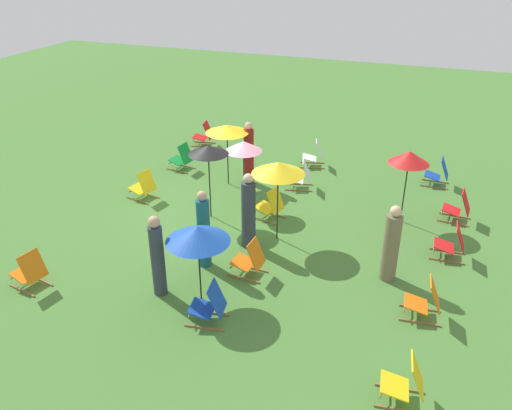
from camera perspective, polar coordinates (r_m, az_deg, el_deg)
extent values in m
plane|color=#477A33|center=(13.58, -4.75, -1.07)|extent=(40.00, 40.00, 0.00)
cube|color=olive|center=(15.24, 4.73, 2.31)|extent=(0.21, 0.75, 0.04)
cube|color=olive|center=(14.85, 4.65, 1.60)|extent=(0.21, 0.75, 0.04)
cube|color=white|center=(14.94, 4.34, 2.85)|extent=(0.57, 0.53, 0.13)
cube|color=white|center=(14.82, 5.54, 3.78)|extent=(0.52, 0.35, 0.57)
cylinder|color=olive|center=(14.98, 3.57, 2.65)|extent=(0.43, 0.13, 0.03)
cube|color=olive|center=(10.76, 17.35, -10.66)|extent=(0.11, 0.76, 0.04)
cube|color=olive|center=(10.41, 17.37, -12.11)|extent=(0.11, 0.76, 0.04)
cube|color=orange|center=(10.43, 17.00, -10.22)|extent=(0.52, 0.48, 0.13)
cube|color=orange|center=(10.29, 18.88, -9.15)|extent=(0.50, 0.29, 0.57)
cylinder|color=olive|center=(10.46, 15.84, -10.41)|extent=(0.44, 0.07, 0.03)
cube|color=olive|center=(14.39, 20.81, -1.09)|extent=(0.10, 0.76, 0.04)
cube|color=olive|center=(14.00, 20.61, -1.87)|extent=(0.10, 0.76, 0.04)
cube|color=red|center=(14.08, 20.47, -0.49)|extent=(0.51, 0.47, 0.13)
cube|color=red|center=(13.96, 21.86, 0.29)|extent=(0.50, 0.28, 0.57)
cylinder|color=olive|center=(14.12, 19.63, -0.59)|extent=(0.44, 0.06, 0.03)
cube|color=olive|center=(9.09, 15.32, -18.67)|extent=(0.13, 0.76, 0.04)
cube|color=olive|center=(8.78, 15.32, -20.70)|extent=(0.13, 0.76, 0.04)
cube|color=yellow|center=(8.74, 14.84, -18.47)|extent=(0.53, 0.49, 0.13)
cube|color=yellow|center=(8.58, 17.15, -17.32)|extent=(0.51, 0.30, 0.57)
cylinder|color=olive|center=(8.78, 13.42, -18.67)|extent=(0.44, 0.08, 0.03)
cube|color=olive|center=(10.22, -4.92, -11.59)|extent=(0.15, 0.76, 0.04)
cube|color=olive|center=(9.89, -5.64, -13.14)|extent=(0.15, 0.76, 0.04)
cube|color=#1947B7|center=(9.92, -5.90, -11.14)|extent=(0.54, 0.50, 0.13)
cube|color=#1947B7|center=(9.68, -4.26, -10.09)|extent=(0.51, 0.32, 0.57)
cylinder|color=olive|center=(10.02, -7.00, -11.29)|extent=(0.44, 0.10, 0.03)
cube|color=olive|center=(14.85, -11.59, 1.11)|extent=(0.19, 0.75, 0.04)
cube|color=olive|center=(14.57, -12.75, 0.46)|extent=(0.19, 0.75, 0.04)
cube|color=yellow|center=(14.67, -12.54, 1.76)|extent=(0.56, 0.52, 0.13)
cube|color=yellow|center=(14.36, -11.79, 2.50)|extent=(0.52, 0.34, 0.57)
cylinder|color=olive|center=(14.83, -13.08, 1.69)|extent=(0.44, 0.12, 0.03)
cube|color=olive|center=(16.56, -7.69, 4.22)|extent=(0.13, 0.76, 0.04)
cube|color=olive|center=(16.23, -8.58, 3.68)|extent=(0.13, 0.76, 0.04)
cube|color=#148C38|center=(16.35, -8.47, 4.83)|extent=(0.53, 0.49, 0.13)
cube|color=#148C38|center=(16.08, -7.67, 5.57)|extent=(0.51, 0.31, 0.57)
cylinder|color=olive|center=(16.49, -9.02, 4.72)|extent=(0.44, 0.08, 0.03)
cube|color=olive|center=(11.41, -0.46, -6.85)|extent=(0.08, 0.76, 0.04)
cube|color=olive|center=(11.08, -1.40, -8.02)|extent=(0.08, 0.76, 0.04)
cube|color=orange|center=(11.14, -1.40, -6.24)|extent=(0.50, 0.46, 0.13)
cube|color=orange|center=(10.88, 0.02, -5.36)|extent=(0.49, 0.27, 0.57)
cylinder|color=olive|center=(11.25, -2.33, -6.31)|extent=(0.44, 0.05, 0.03)
cube|color=olive|center=(18.48, -5.58, 6.81)|extent=(0.16, 0.76, 0.04)
cube|color=olive|center=(18.08, -5.96, 6.33)|extent=(0.16, 0.76, 0.04)
cube|color=red|center=(18.22, -6.11, 7.33)|extent=(0.55, 0.51, 0.13)
cube|color=red|center=(18.05, -5.23, 8.12)|extent=(0.51, 0.32, 0.57)
cylinder|color=olive|center=(18.30, -6.70, 7.16)|extent=(0.44, 0.10, 0.03)
cube|color=olive|center=(16.24, 18.90, 2.47)|extent=(0.04, 0.76, 0.04)
cube|color=olive|center=(15.83, 18.79, 1.85)|extent=(0.04, 0.76, 0.04)
cube|color=#1947B7|center=(15.94, 18.62, 3.04)|extent=(0.48, 0.44, 0.13)
cube|color=#1947B7|center=(15.83, 19.84, 3.79)|extent=(0.48, 0.25, 0.57)
cylinder|color=olive|center=(15.97, 17.88, 2.93)|extent=(0.44, 0.03, 0.03)
cube|color=olive|center=(13.54, 1.90, -0.98)|extent=(0.22, 0.75, 0.04)
cube|color=olive|center=(13.21, 0.87, -1.73)|extent=(0.22, 0.75, 0.04)
cube|color=yellow|center=(13.30, 1.04, -0.28)|extent=(0.57, 0.53, 0.13)
cube|color=yellow|center=(13.03, 2.15, 0.47)|extent=(0.52, 0.35, 0.57)
cylinder|color=olive|center=(13.43, 0.33, -0.32)|extent=(0.43, 0.13, 0.03)
cube|color=olive|center=(16.77, 6.14, 4.62)|extent=(0.23, 0.74, 0.04)
cube|color=olive|center=(16.36, 6.13, 4.03)|extent=(0.23, 0.74, 0.04)
cube|color=white|center=(16.47, 5.83, 5.15)|extent=(0.58, 0.54, 0.13)
cube|color=white|center=(16.37, 6.93, 6.01)|extent=(0.53, 0.36, 0.57)
cylinder|color=olive|center=(16.49, 5.12, 4.96)|extent=(0.43, 0.14, 0.03)
cube|color=olive|center=(11.92, -22.41, -7.54)|extent=(0.18, 0.75, 0.04)
cube|color=olive|center=(11.73, -24.08, -8.51)|extent=(0.18, 0.75, 0.04)
cube|color=orange|center=(11.76, -23.75, -6.84)|extent=(0.55, 0.51, 0.13)
cube|color=orange|center=(11.40, -23.11, -6.16)|extent=(0.52, 0.33, 0.57)
cylinder|color=olive|center=(11.95, -24.27, -6.81)|extent=(0.44, 0.11, 0.03)
cube|color=olive|center=(12.74, 20.04, -4.73)|extent=(0.06, 0.76, 0.04)
cube|color=olive|center=(12.36, 20.01, -5.76)|extent=(0.06, 0.76, 0.04)
cube|color=red|center=(12.42, 19.75, -4.19)|extent=(0.49, 0.45, 0.13)
cube|color=red|center=(12.31, 21.33, -3.27)|extent=(0.49, 0.26, 0.57)
cylinder|color=olive|center=(12.45, 18.79, -4.33)|extent=(0.44, 0.04, 0.03)
cylinder|color=black|center=(13.08, -5.07, 2.44)|extent=(0.03, 0.03, 1.91)
cone|color=black|center=(12.75, -5.23, 5.99)|extent=(0.99, 0.99, 0.21)
cylinder|color=black|center=(13.33, 15.89, 1.81)|extent=(0.03, 0.03, 1.85)
cone|color=red|center=(13.02, 16.34, 5.00)|extent=(0.98, 0.98, 0.31)
cylinder|color=black|center=(12.05, 2.36, 0.32)|extent=(0.03, 0.03, 1.93)
cone|color=yellow|center=(11.69, 2.44, 4.05)|extent=(1.21, 1.21, 0.28)
cylinder|color=black|center=(10.15, -6.18, -6.45)|extent=(0.03, 0.03, 1.61)
cone|color=#194CB2|center=(9.80, -6.37, -3.15)|extent=(1.23, 1.23, 0.31)
cylinder|color=black|center=(13.64, -1.32, 3.33)|extent=(0.03, 0.03, 1.78)
cone|color=pink|center=(13.35, -1.36, 6.41)|extent=(0.96, 0.96, 0.26)
cylinder|color=black|center=(14.93, -3.10, 5.41)|extent=(0.03, 0.03, 1.76)
cone|color=yellow|center=(14.65, -3.17, 8.28)|extent=(1.20, 1.20, 0.22)
cylinder|color=#72664C|center=(11.07, 14.45, -4.53)|extent=(0.33, 0.33, 1.48)
sphere|color=beige|center=(10.66, 14.97, -0.66)|extent=(0.23, 0.23, 0.23)
cylinder|color=#333847|center=(10.45, -10.63, -5.98)|extent=(0.36, 0.36, 1.53)
sphere|color=tan|center=(10.01, -11.05, -1.81)|extent=(0.23, 0.23, 0.23)
cylinder|color=#333847|center=(11.85, -0.82, -1.05)|extent=(0.45, 0.45, 1.59)
sphere|color=beige|center=(11.46, -0.85, 2.90)|extent=(0.22, 0.22, 0.22)
cylinder|color=#195972|center=(11.20, -5.69, -3.07)|extent=(0.29, 0.29, 1.57)
sphere|color=tan|center=(10.78, -5.91, 0.98)|extent=(0.21, 0.21, 0.21)
cylinder|color=maroon|center=(15.03, -0.79, 5.32)|extent=(0.37, 0.37, 1.62)
sphere|color=tan|center=(14.72, -0.81, 8.60)|extent=(0.22, 0.22, 0.22)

